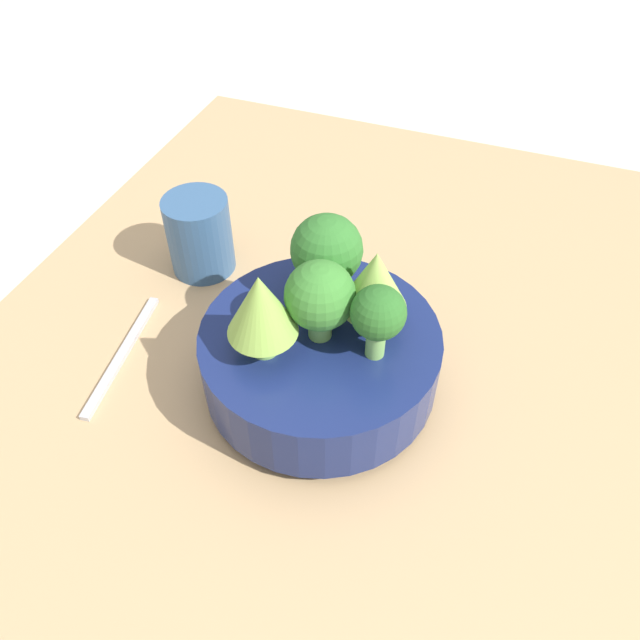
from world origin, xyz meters
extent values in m
plane|color=beige|center=(0.00, 0.00, 0.00)|extent=(6.00, 6.00, 0.00)
cube|color=tan|center=(0.00, 0.00, 0.02)|extent=(1.18, 0.78, 0.04)
cylinder|color=navy|center=(-0.04, 0.01, 0.04)|extent=(0.11, 0.11, 0.01)
cylinder|color=navy|center=(-0.04, 0.01, 0.08)|extent=(0.24, 0.24, 0.06)
cylinder|color=#6BA34C|center=(-0.09, 0.00, 0.13)|extent=(0.02, 0.02, 0.03)
sphere|color=#2D6B28|center=(-0.09, 0.00, 0.17)|extent=(0.07, 0.07, 0.07)
cylinder|color=#6BA34C|center=(-0.04, 0.01, 0.13)|extent=(0.02, 0.02, 0.03)
sphere|color=#387A2D|center=(-0.04, 0.01, 0.17)|extent=(0.07, 0.07, 0.07)
cylinder|color=#7AB256|center=(0.00, -0.03, 0.13)|extent=(0.03, 0.03, 0.03)
cone|color=#84AD47|center=(0.00, -0.03, 0.17)|extent=(0.07, 0.07, 0.07)
cylinder|color=#7AB256|center=(-0.03, 0.07, 0.13)|extent=(0.02, 0.02, 0.04)
sphere|color=#286023|center=(-0.03, 0.07, 0.17)|extent=(0.05, 0.05, 0.05)
cylinder|color=#609347|center=(-0.07, 0.06, 0.13)|extent=(0.02, 0.02, 0.03)
cone|color=#93B751|center=(-0.07, 0.06, 0.17)|extent=(0.06, 0.06, 0.06)
cylinder|color=#33567F|center=(-0.17, -0.19, 0.08)|extent=(0.08, 0.08, 0.10)
cube|color=#B2B2B7|center=(0.00, -0.20, 0.04)|extent=(0.18, 0.03, 0.01)
camera|label=1|loc=(0.35, 0.16, 0.55)|focal=35.00mm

